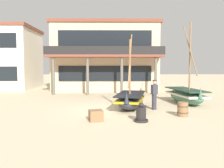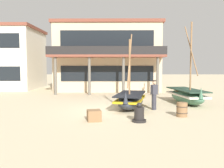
% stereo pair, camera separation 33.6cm
% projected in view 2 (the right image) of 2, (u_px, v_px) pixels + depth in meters
% --- Properties ---
extents(ground_plane, '(120.00, 120.00, 0.00)m').
position_uv_depth(ground_plane, '(112.00, 110.00, 13.45)').
color(ground_plane, beige).
extents(fishing_boat_near_left, '(2.15, 3.85, 4.32)m').
position_uv_depth(fishing_boat_near_left, '(131.00, 100.00, 13.96)').
color(fishing_boat_near_left, '#2D333D').
rests_on(fishing_boat_near_left, ground).
extents(fishing_boat_centre_large, '(1.90, 4.13, 5.22)m').
position_uv_depth(fishing_boat_centre_large, '(187.00, 95.00, 15.69)').
color(fishing_boat_centre_large, '#427056').
rests_on(fishing_boat_centre_large, ground).
extents(fisherman_by_hull, '(0.42, 0.37, 1.68)m').
position_uv_depth(fisherman_by_hull, '(154.00, 95.00, 13.54)').
color(fisherman_by_hull, '#33333D').
rests_on(fisherman_by_hull, ground).
extents(capstan_winch, '(0.63, 0.63, 0.86)m').
position_uv_depth(capstan_winch, '(139.00, 114.00, 10.62)').
color(capstan_winch, black).
rests_on(capstan_winch, ground).
extents(wooden_barrel, '(0.56, 0.56, 0.70)m').
position_uv_depth(wooden_barrel, '(182.00, 110.00, 11.70)').
color(wooden_barrel, olive).
rests_on(wooden_barrel, ground).
extents(cargo_crate, '(0.72, 0.72, 0.50)m').
position_uv_depth(cargo_crate, '(94.00, 116.00, 10.78)').
color(cargo_crate, olive).
rests_on(cargo_crate, ground).
extents(harbor_building_main, '(10.66, 9.11, 6.81)m').
position_uv_depth(harbor_building_main, '(108.00, 57.00, 25.59)').
color(harbor_building_main, beige).
rests_on(harbor_building_main, ground).
extents(harbor_building_annex, '(8.36, 7.03, 6.65)m').
position_uv_depth(harbor_building_annex, '(1.00, 58.00, 26.46)').
color(harbor_building_annex, silver).
rests_on(harbor_building_annex, ground).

